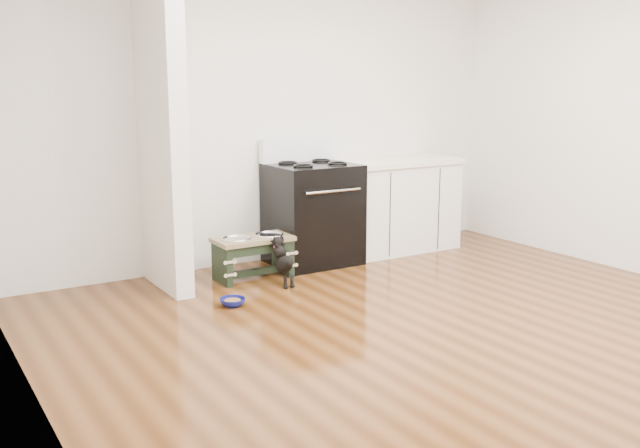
{
  "coord_description": "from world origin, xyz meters",
  "views": [
    {
      "loc": [
        -3.08,
        -3.36,
        1.68
      ],
      "look_at": [
        -0.02,
        1.59,
        0.49
      ],
      "focal_mm": 40.0,
      "sensor_mm": 36.0,
      "label": 1
    }
  ],
  "objects": [
    {
      "name": "ground",
      "position": [
        0.0,
        0.0,
        0.0
      ],
      "size": [
        5.0,
        5.0,
        0.0
      ],
      "primitive_type": "plane",
      "color": "#41220B",
      "rests_on": "ground"
    },
    {
      "name": "room_shell",
      "position": [
        0.0,
        0.0,
        1.62
      ],
      "size": [
        5.0,
        5.0,
        5.0
      ],
      "color": "silver",
      "rests_on": "ground"
    },
    {
      "name": "partition_wall",
      "position": [
        -1.18,
        2.1,
        1.35
      ],
      "size": [
        0.15,
        0.8,
        2.7
      ],
      "primitive_type": "cube",
      "color": "silver",
      "rests_on": "ground"
    },
    {
      "name": "oven_range",
      "position": [
        0.25,
        2.16,
        0.48
      ],
      "size": [
        0.76,
        0.69,
        1.14
      ],
      "color": "black",
      "rests_on": "ground"
    },
    {
      "name": "cabinet_run",
      "position": [
        1.23,
        2.18,
        0.45
      ],
      "size": [
        1.24,
        0.64,
        0.91
      ],
      "color": "white",
      "rests_on": "ground"
    },
    {
      "name": "dog_feeder",
      "position": [
        -0.46,
        1.96,
        0.26
      ],
      "size": [
        0.66,
        0.35,
        0.38
      ],
      "color": "black",
      "rests_on": "ground"
    },
    {
      "name": "puppy",
      "position": [
        -0.34,
        1.65,
        0.22
      ],
      "size": [
        0.12,
        0.34,
        0.4
      ],
      "color": "black",
      "rests_on": "ground"
    },
    {
      "name": "floor_bowl",
      "position": [
        -0.94,
        1.36,
        0.03
      ],
      "size": [
        0.23,
        0.23,
        0.06
      ],
      "rotation": [
        0.0,
        0.0,
        -0.2
      ],
      "color": "navy",
      "rests_on": "ground"
    }
  ]
}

